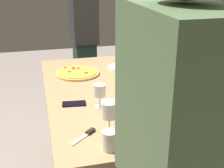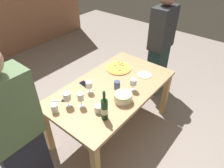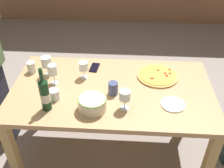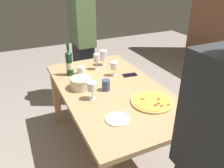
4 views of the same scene
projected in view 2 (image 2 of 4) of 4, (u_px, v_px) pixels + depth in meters
name	position (u px, v px, depth m)	size (l,w,h in m)	color
ground_plane	(112.00, 128.00, 2.90)	(8.00, 8.00, 0.00)	gray
dining_table	(112.00, 93.00, 2.51)	(1.60, 0.90, 0.75)	tan
pizza	(119.00, 68.00, 2.78)	(0.34, 0.34, 0.03)	#E4B062
serving_bowl	(123.00, 97.00, 2.22)	(0.21, 0.21, 0.10)	beige
wine_bottle	(104.00, 108.00, 1.96)	(0.07, 0.07, 0.34)	#153A1C
wine_glass_near_pizza	(81.00, 97.00, 2.11)	(0.07, 0.07, 0.17)	white
wine_glass_by_bottle	(89.00, 85.00, 2.31)	(0.07, 0.07, 0.15)	white
wine_glass_far_left	(133.00, 82.00, 2.34)	(0.08, 0.08, 0.16)	white
wine_glass_far_right	(67.00, 97.00, 2.12)	(0.08, 0.08, 0.17)	white
cup_amber	(98.00, 109.00, 2.09)	(0.08, 0.08, 0.08)	white
cup_ceramic	(55.00, 108.00, 2.08)	(0.07, 0.07, 0.10)	silver
cup_spare	(117.00, 85.00, 2.40)	(0.07, 0.07, 0.10)	#3D4A76
side_plate	(144.00, 75.00, 2.65)	(0.18, 0.18, 0.01)	white
cell_phone	(85.00, 84.00, 2.49)	(0.07, 0.14, 0.01)	black
pizza_knife	(61.00, 101.00, 2.25)	(0.13, 0.15, 0.02)	silver
person_host	(16.00, 136.00, 1.72)	(0.45, 0.24, 1.70)	#252633
person_guest_left	(160.00, 46.00, 3.14)	(0.42, 0.24, 1.67)	#1C3331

